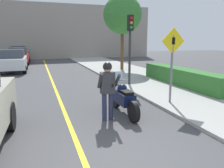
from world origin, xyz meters
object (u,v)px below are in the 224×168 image
at_px(person_biker, 108,85).
at_px(traffic_light, 130,37).
at_px(parked_car_red, 19,56).
at_px(parked_car_white, 13,60).
at_px(parked_car_green, 19,52).
at_px(motorcycle, 124,99).
at_px(crossing_sign, 172,58).
at_px(street_tree, 122,15).

distance_m(person_biker, traffic_light, 5.24).
height_order(traffic_light, parked_car_red, traffic_light).
bearing_deg(person_biker, parked_car_white, 106.68).
xyz_separation_m(parked_car_red, parked_car_green, (-0.42, 6.38, 0.00)).
bearing_deg(motorcycle, crossing_sign, 11.07).
bearing_deg(person_biker, crossing_sign, 16.00).
bearing_deg(parked_car_red, crossing_sign, -69.70).
distance_m(motorcycle, crossing_sign, 2.36).
bearing_deg(parked_car_green, parked_car_red, -86.21).
distance_m(motorcycle, street_tree, 11.00).
distance_m(crossing_sign, traffic_light, 3.66).
relative_size(person_biker, parked_car_green, 0.41).
distance_m(motorcycle, traffic_light, 4.83).
distance_m(crossing_sign, street_tree, 9.75).
xyz_separation_m(motorcycle, street_tree, (3.74, 9.65, 3.71)).
bearing_deg(parked_car_white, crossing_sign, -60.93).
bearing_deg(traffic_light, motorcycle, -115.85).
bearing_deg(parked_car_white, motorcycle, -69.93).
height_order(traffic_light, parked_car_green, traffic_light).
bearing_deg(parked_car_red, motorcycle, -76.23).
bearing_deg(crossing_sign, motorcycle, -168.93).
relative_size(person_biker, street_tree, 0.31).
height_order(person_biker, crossing_sign, crossing_sign).
bearing_deg(street_tree, parked_car_white, 166.23).
height_order(motorcycle, person_biker, person_biker).
relative_size(motorcycle, person_biker, 1.24).
bearing_deg(parked_car_red, street_tree, -43.29).
distance_m(person_biker, street_tree, 11.39).
xyz_separation_m(motorcycle, parked_car_green, (-4.62, 23.51, 0.35)).
xyz_separation_m(motorcycle, parked_car_red, (-4.20, 17.13, 0.35)).
height_order(motorcycle, traffic_light, traffic_light).
relative_size(traffic_light, street_tree, 0.62).
relative_size(crossing_sign, traffic_light, 0.77).
bearing_deg(motorcycle, parked_car_white, 110.07).
xyz_separation_m(traffic_light, parked_car_white, (-6.16, 7.65, -1.66)).
xyz_separation_m(street_tree, parked_car_white, (-7.98, 1.96, -3.36)).
height_order(person_biker, parked_car_green, person_biker).
bearing_deg(parked_car_green, parked_car_white, -88.17).
xyz_separation_m(crossing_sign, parked_car_green, (-6.62, 23.12, -0.85)).
height_order(person_biker, traffic_light, traffic_light).
relative_size(motorcycle, parked_car_white, 0.51).
height_order(motorcycle, street_tree, street_tree).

